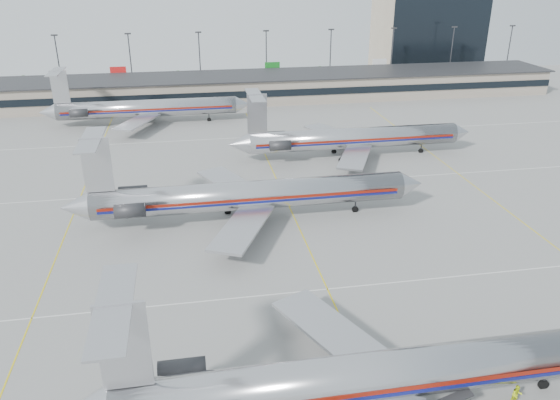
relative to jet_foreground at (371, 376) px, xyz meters
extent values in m
plane|color=gray|center=(1.24, 7.39, -3.56)|extent=(260.00, 260.00, 0.00)
cube|color=silver|center=(1.24, 17.39, -3.55)|extent=(160.00, 0.15, 0.02)
cube|color=gray|center=(1.24, 105.39, -0.56)|extent=(160.00, 16.00, 6.00)
cube|color=black|center=(1.24, 97.29, -0.36)|extent=(160.00, 0.20, 1.60)
cube|color=#2D2D30|center=(1.24, 105.39, 2.54)|extent=(162.00, 17.00, 0.30)
cylinder|color=#38383D|center=(-43.76, 119.39, 3.94)|extent=(0.30, 0.30, 15.00)
cube|color=#2D2D30|center=(-43.76, 119.39, 11.54)|extent=(1.60, 0.40, 0.35)
cylinder|color=#38383D|center=(-25.76, 119.39, 3.94)|extent=(0.30, 0.30, 15.00)
cube|color=#2D2D30|center=(-25.76, 119.39, 11.54)|extent=(1.60, 0.40, 0.35)
cylinder|color=#38383D|center=(-7.76, 119.39, 3.94)|extent=(0.30, 0.30, 15.00)
cube|color=#2D2D30|center=(-7.76, 119.39, 11.54)|extent=(1.60, 0.40, 0.35)
cylinder|color=#38383D|center=(10.24, 119.39, 3.94)|extent=(0.30, 0.30, 15.00)
cube|color=#2D2D30|center=(10.24, 119.39, 11.54)|extent=(1.60, 0.40, 0.35)
cylinder|color=#38383D|center=(28.24, 119.39, 3.94)|extent=(0.30, 0.30, 15.00)
cube|color=#2D2D30|center=(28.24, 119.39, 11.54)|extent=(1.60, 0.40, 0.35)
cylinder|color=#38383D|center=(46.24, 119.39, 3.94)|extent=(0.30, 0.30, 15.00)
cube|color=#2D2D30|center=(46.24, 119.39, 11.54)|extent=(1.60, 0.40, 0.35)
cylinder|color=#38383D|center=(64.24, 119.39, 3.94)|extent=(0.30, 0.30, 15.00)
cube|color=#2D2D30|center=(64.24, 119.39, 11.54)|extent=(1.60, 0.40, 0.35)
cylinder|color=#38383D|center=(82.24, 119.39, 3.94)|extent=(0.30, 0.30, 15.00)
cube|color=#2D2D30|center=(82.24, 119.39, 11.54)|extent=(1.60, 0.40, 0.35)
cube|color=tan|center=(63.24, 135.39, 8.94)|extent=(30.00, 20.00, 25.00)
cylinder|color=#B9B9BD|center=(0.99, 0.00, -0.05)|extent=(40.03, 3.70, 3.70)
cube|color=maroon|center=(0.99, -1.86, 0.10)|extent=(38.03, 0.05, 0.35)
cube|color=navy|center=(0.99, -1.86, -0.30)|extent=(38.03, 0.05, 0.28)
cube|color=#B9B9BE|center=(-1.01, 7.01, -1.06)|extent=(9.31, 13.57, 0.32)
cube|color=#B9B9BE|center=(-17.53, 0.00, 5.20)|extent=(3.40, 0.25, 6.81)
cube|color=#B9B9BE|center=(-17.83, 0.00, 8.40)|extent=(2.40, 10.51, 0.18)
cylinder|color=#2D2D30|center=(-14.03, 2.86, 0.25)|extent=(3.60, 1.70, 1.70)
cylinder|color=#2D2D30|center=(15.00, 0.00, -2.73)|extent=(0.20, 0.20, 1.65)
cylinder|color=#2D2D30|center=(-2.02, 2.41, -2.73)|extent=(0.20, 0.20, 1.65)
cylinder|color=black|center=(15.00, 0.00, -3.21)|extent=(0.90, 0.30, 0.90)
cylinder|color=#B9B9BD|center=(-4.52, 35.81, 0.07)|extent=(41.46, 3.84, 3.84)
cone|color=#B9B9BD|center=(17.87, 35.81, 0.07)|extent=(3.32, 3.84, 3.84)
cone|color=#B9B9BE|center=(-27.11, 35.81, 0.07)|extent=(3.73, 3.84, 3.84)
cube|color=maroon|center=(-4.52, 33.88, 0.23)|extent=(39.39, 0.05, 0.36)
cube|color=navy|center=(-4.52, 33.88, -0.19)|extent=(39.39, 0.05, 0.29)
cube|color=#B9B9BE|center=(-6.59, 43.06, -0.97)|extent=(9.64, 14.05, 0.33)
cube|color=#B9B9BE|center=(-6.59, 28.55, -0.97)|extent=(9.64, 14.05, 0.33)
cube|color=#B9B9BE|center=(-23.69, 35.81, 5.51)|extent=(3.52, 0.26, 7.05)
cube|color=#B9B9BE|center=(-24.00, 35.81, 8.83)|extent=(2.49, 10.88, 0.19)
cylinder|color=#2D2D30|center=(-20.07, 38.76, 0.38)|extent=(3.73, 1.76, 1.76)
cylinder|color=#2D2D30|center=(-20.07, 32.85, 0.38)|extent=(3.73, 1.76, 1.76)
cylinder|color=#2D2D30|center=(10.00, 35.81, -2.70)|extent=(0.21, 0.21, 1.71)
cylinder|color=#2D2D30|center=(-7.63, 33.32, -2.70)|extent=(0.21, 0.21, 1.71)
cylinder|color=#2D2D30|center=(-7.63, 38.30, -2.70)|extent=(0.21, 0.21, 1.71)
cylinder|color=black|center=(10.00, 35.81, -3.19)|extent=(0.93, 0.31, 0.93)
cylinder|color=#B9B9BD|center=(16.69, 58.52, -0.10)|extent=(37.53, 3.65, 3.65)
cone|color=#B9B9BD|center=(37.03, 58.52, -0.10)|extent=(3.16, 3.65, 3.65)
cone|color=#B9B9BE|center=(-3.86, 58.52, -0.10)|extent=(3.56, 3.65, 3.65)
cube|color=maroon|center=(16.69, 56.69, 0.05)|extent=(35.66, 0.05, 0.35)
cube|color=navy|center=(16.69, 56.69, -0.35)|extent=(35.66, 0.05, 0.28)
cube|color=#B9B9BE|center=(14.71, 65.44, -1.09)|extent=(9.19, 13.39, 0.32)
cube|color=#B9B9BE|center=(14.71, 51.61, -1.09)|extent=(9.19, 13.39, 0.32)
cube|color=#B9B9BE|center=(-0.60, 58.52, 5.08)|extent=(3.36, 0.25, 6.72)
cube|color=#B9B9BE|center=(-0.89, 58.52, 8.25)|extent=(2.37, 10.37, 0.18)
cylinder|color=#2D2D30|center=(2.86, 61.34, 0.20)|extent=(3.56, 1.68, 1.68)
cylinder|color=#2D2D30|center=(2.86, 55.71, 0.20)|extent=(3.56, 1.68, 1.68)
cylinder|color=#2D2D30|center=(29.53, 58.52, -2.74)|extent=(0.20, 0.20, 1.63)
cylinder|color=#2D2D30|center=(13.72, 56.15, -2.74)|extent=(0.20, 0.20, 1.63)
cylinder|color=#2D2D30|center=(13.72, 60.89, -2.74)|extent=(0.20, 0.20, 1.63)
cylinder|color=black|center=(29.53, 58.52, -3.21)|extent=(0.89, 0.30, 0.89)
cylinder|color=#B9B9BD|center=(-20.27, 86.81, -0.12)|extent=(37.33, 3.63, 3.63)
cone|color=#B9B9BD|center=(-0.03, 86.81, -0.12)|extent=(3.14, 3.63, 3.63)
cone|color=#B9B9BE|center=(-40.70, 86.81, -0.12)|extent=(3.54, 3.63, 3.63)
cube|color=maroon|center=(-20.27, 84.98, 0.03)|extent=(35.46, 0.05, 0.34)
cube|color=navy|center=(-20.27, 84.98, -0.37)|extent=(35.46, 0.05, 0.28)
cube|color=#B9B9BE|center=(-22.23, 93.69, -1.10)|extent=(9.14, 13.32, 0.31)
cube|color=#B9B9BE|center=(-22.23, 79.94, -1.10)|extent=(9.14, 13.32, 0.31)
cube|color=#B9B9BE|center=(-37.46, 86.81, 5.04)|extent=(3.34, 0.25, 6.68)
cube|color=#B9B9BE|center=(-37.75, 86.81, 8.18)|extent=(2.36, 10.31, 0.18)
cylinder|color=#2D2D30|center=(-34.02, 89.61, 0.17)|extent=(3.54, 1.67, 1.67)
cylinder|color=#2D2D30|center=(-34.02, 84.01, 0.17)|extent=(3.54, 1.67, 1.67)
cylinder|color=#2D2D30|center=(-7.50, 86.81, -2.75)|extent=(0.20, 0.20, 1.62)
cylinder|color=#2D2D30|center=(-23.22, 84.45, -2.75)|extent=(0.20, 0.20, 1.62)
cylinder|color=#2D2D30|center=(-23.22, 89.17, -2.75)|extent=(0.20, 0.20, 1.62)
cylinder|color=black|center=(-7.50, 86.81, -3.21)|extent=(0.88, 0.29, 0.88)
imported|color=#D3EB16|center=(11.77, -1.19, -2.68)|extent=(0.90, 0.72, 1.76)
camera|label=1|loc=(-12.37, -30.61, 28.68)|focal=35.00mm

